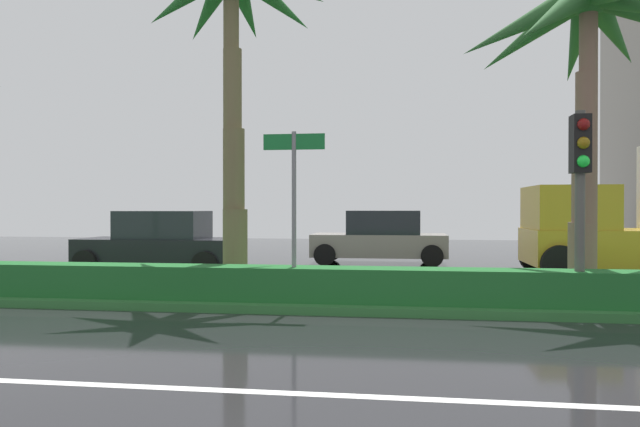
# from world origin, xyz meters

# --- Properties ---
(ground_plane) EXTENTS (90.00, 42.00, 0.10)m
(ground_plane) POSITION_xyz_m (0.00, 9.00, -0.05)
(ground_plane) COLOR black
(near_lane_divider_stripe) EXTENTS (81.00, 0.14, 0.01)m
(near_lane_divider_stripe) POSITION_xyz_m (0.00, 2.00, 0.00)
(near_lane_divider_stripe) COLOR white
(near_lane_divider_stripe) RESTS_ON ground_plane
(median_strip) EXTENTS (85.50, 4.00, 0.15)m
(median_strip) POSITION_xyz_m (0.00, 8.00, 0.07)
(median_strip) COLOR #2D6B33
(median_strip) RESTS_ON ground_plane
(median_hedge) EXTENTS (76.50, 0.70, 0.60)m
(median_hedge) POSITION_xyz_m (0.00, 6.60, 0.45)
(median_hedge) COLOR #1E6028
(median_hedge) RESTS_ON median_strip
(palm_tree_centre_left) EXTENTS (3.91, 3.92, 7.05)m
(palm_tree_centre_left) POSITION_xyz_m (-2.90, 7.91, 5.77)
(palm_tree_centre_left) COLOR brown
(palm_tree_centre_left) RESTS_ON median_strip
(palm_tree_centre) EXTENTS (4.76, 4.78, 6.08)m
(palm_tree_centre) POSITION_xyz_m (3.92, 7.70, 4.95)
(palm_tree_centre) COLOR brown
(palm_tree_centre) RESTS_ON median_strip
(traffic_signal_median_right) EXTENTS (0.28, 0.43, 3.26)m
(traffic_signal_median_right) POSITION_xyz_m (3.43, 6.52, 2.39)
(traffic_signal_median_right) COLOR #4C4C47
(traffic_signal_median_right) RESTS_ON median_strip
(street_name_sign) EXTENTS (1.10, 0.08, 3.00)m
(street_name_sign) POSITION_xyz_m (-1.38, 6.57, 2.08)
(street_name_sign) COLOR slate
(street_name_sign) RESTS_ON median_strip
(car_in_traffic_leading) EXTENTS (4.30, 2.02, 1.72)m
(car_in_traffic_leading) POSITION_xyz_m (-6.11, 11.73, 0.83)
(car_in_traffic_leading) COLOR black
(car_in_traffic_leading) RESTS_ON ground_plane
(car_in_traffic_second) EXTENTS (4.30, 2.02, 1.72)m
(car_in_traffic_second) POSITION_xyz_m (-0.13, 15.23, 0.83)
(car_in_traffic_second) COLOR gray
(car_in_traffic_second) RESTS_ON ground_plane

